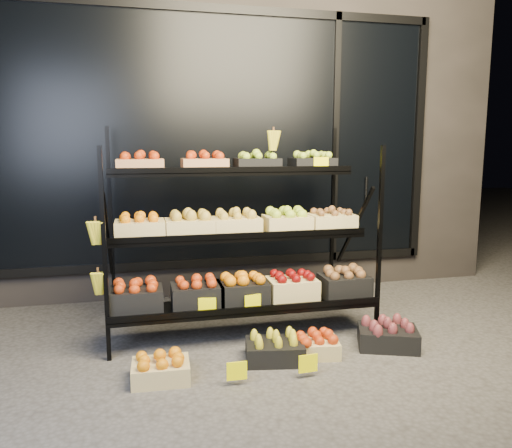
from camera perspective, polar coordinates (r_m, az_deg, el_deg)
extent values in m
plane|color=#514F4C|center=(3.70, 0.06, -14.92)|extent=(24.00, 24.00, 0.00)
cube|color=#2D2826|center=(5.95, -5.85, 11.35)|extent=(6.00, 2.00, 3.50)
cube|color=black|center=(4.94, -4.24, 9.54)|extent=(4.20, 0.04, 2.40)
cube|color=black|center=(5.05, -4.05, -4.32)|extent=(4.30, 0.06, 0.08)
cube|color=black|center=(5.08, -4.38, 23.33)|extent=(4.30, 0.06, 0.08)
cube|color=black|center=(5.67, 18.06, 9.05)|extent=(0.08, 0.06, 2.50)
cube|color=black|center=(5.24, 9.03, 9.42)|extent=(0.06, 0.06, 2.50)
cylinder|color=black|center=(5.38, 12.48, 3.97)|extent=(0.02, 0.02, 0.25)
cube|color=black|center=(3.56, -16.93, -3.58)|extent=(0.03, 0.03, 1.50)
cube|color=black|center=(3.99, 13.93, -2.13)|extent=(0.03, 0.03, 1.50)
cube|color=black|center=(4.50, -16.24, 0.06)|extent=(0.03, 0.03, 1.66)
cube|color=black|center=(4.84, 8.74, 0.93)|extent=(0.03, 0.03, 1.66)
cube|color=black|center=(3.93, -1.14, -9.36)|extent=(2.05, 0.42, 0.03)
cube|color=black|center=(3.73, -0.48, -9.79)|extent=(2.05, 0.02, 0.05)
cube|color=black|center=(4.09, -2.05, -1.39)|extent=(2.05, 0.40, 0.03)
cube|color=black|center=(3.90, -1.51, -1.37)|extent=(2.05, 0.02, 0.05)
cube|color=black|center=(4.32, -2.87, 5.85)|extent=(2.05, 0.40, 0.03)
cube|color=black|center=(4.13, -2.39, 6.20)|extent=(2.05, 0.02, 0.05)
cube|color=tan|center=(4.25, -13.11, 6.52)|extent=(0.38, 0.28, 0.11)
ellipsoid|color=#B92A0D|center=(4.25, -13.15, 7.66)|extent=(0.32, 0.24, 0.07)
cube|color=tan|center=(4.28, -5.91, 6.72)|extent=(0.38, 0.28, 0.11)
ellipsoid|color=#B92A0D|center=(4.28, -5.93, 7.86)|extent=(0.32, 0.24, 0.07)
cube|color=black|center=(4.37, 0.11, 6.81)|extent=(0.38, 0.28, 0.11)
ellipsoid|color=#AAC932|center=(4.36, 0.11, 7.93)|extent=(0.32, 0.24, 0.07)
cube|color=black|center=(4.51, 6.44, 6.83)|extent=(0.38, 0.28, 0.11)
ellipsoid|color=#AAC932|center=(4.51, 6.46, 7.91)|extent=(0.32, 0.24, 0.07)
cube|color=#D6C17B|center=(4.00, -13.12, -0.62)|extent=(0.38, 0.28, 0.14)
ellipsoid|color=orange|center=(3.98, -13.17, 0.80)|extent=(0.32, 0.24, 0.07)
cube|color=#D6C17B|center=(4.02, -7.59, -0.42)|extent=(0.38, 0.28, 0.14)
ellipsoid|color=gold|center=(4.00, -7.62, 1.00)|extent=(0.32, 0.24, 0.07)
cube|color=#D6C17B|center=(4.07, -2.23, -0.22)|extent=(0.38, 0.28, 0.14)
ellipsoid|color=gold|center=(4.06, -2.24, 1.18)|extent=(0.32, 0.24, 0.07)
cube|color=#D6C17B|center=(4.17, 3.58, 0.00)|extent=(0.38, 0.28, 0.14)
ellipsoid|color=#AAC932|center=(4.16, 3.59, 1.36)|extent=(0.32, 0.24, 0.07)
cube|color=#D6C17B|center=(4.30, 8.58, 0.19)|extent=(0.38, 0.28, 0.14)
ellipsoid|color=brown|center=(4.29, 8.61, 1.51)|extent=(0.32, 0.24, 0.07)
cube|color=black|center=(3.82, -13.50, -8.51)|extent=(0.38, 0.28, 0.18)
ellipsoid|color=#B92A0D|center=(3.78, -13.56, -6.77)|extent=(0.32, 0.24, 0.07)
cube|color=black|center=(3.84, -6.77, -8.22)|extent=(0.38, 0.28, 0.18)
ellipsoid|color=#B92A0D|center=(3.80, -6.80, -6.49)|extent=(0.32, 0.24, 0.07)
cube|color=black|center=(3.89, -1.54, -7.92)|extent=(0.38, 0.28, 0.18)
ellipsoid|color=orange|center=(3.86, -1.55, -6.21)|extent=(0.32, 0.24, 0.07)
cube|color=#D6C17B|center=(3.99, 4.15, -7.51)|extent=(0.38, 0.28, 0.18)
ellipsoid|color=#6E0808|center=(3.96, 4.17, -5.85)|extent=(0.32, 0.24, 0.07)
cube|color=black|center=(4.14, 10.06, -7.02)|extent=(0.38, 0.28, 0.18)
ellipsoid|color=brown|center=(4.11, 10.10, -5.41)|extent=(0.32, 0.24, 0.07)
ellipsoid|color=yellow|center=(3.54, -17.90, 0.44)|extent=(0.14, 0.08, 0.22)
ellipsoid|color=yellow|center=(3.61, -17.63, -5.15)|extent=(0.14, 0.08, 0.22)
ellipsoid|color=yellow|center=(4.30, 2.01, 10.70)|extent=(0.14, 0.08, 0.22)
cube|color=#FDF700|center=(4.38, 7.45, 6.81)|extent=(0.13, 0.01, 0.12)
cube|color=#FDF700|center=(3.71, -5.59, -9.29)|extent=(0.13, 0.01, 0.12)
cube|color=#FDF700|center=(3.77, -0.37, -8.95)|extent=(0.13, 0.01, 0.12)
cube|color=#FDF700|center=(3.28, -2.19, -17.07)|extent=(0.13, 0.01, 0.12)
cube|color=#FDF700|center=(3.39, 5.97, -16.18)|extent=(0.13, 0.01, 0.12)
cube|color=#D6C17B|center=(3.40, -10.82, -16.24)|extent=(0.38, 0.28, 0.12)
ellipsoid|color=orange|center=(3.36, -10.87, -14.81)|extent=(0.32, 0.24, 0.07)
cube|color=black|center=(3.62, 2.15, -14.34)|extent=(0.45, 0.36, 0.14)
ellipsoid|color=yellow|center=(3.58, 2.16, -12.89)|extent=(0.37, 0.30, 0.07)
cube|color=#D6C17B|center=(3.73, 6.73, -13.88)|extent=(0.37, 0.30, 0.11)
ellipsoid|color=#B92A0D|center=(3.69, 6.75, -12.62)|extent=(0.31, 0.25, 0.07)
cube|color=black|center=(3.96, 14.82, -12.44)|extent=(0.51, 0.45, 0.15)
ellipsoid|color=brown|center=(3.93, 14.88, -11.04)|extent=(0.43, 0.38, 0.07)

